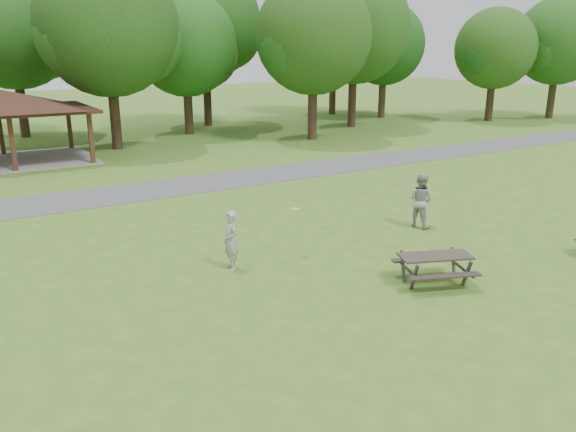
{
  "coord_description": "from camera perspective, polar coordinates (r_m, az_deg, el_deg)",
  "views": [
    {
      "loc": [
        -6.84,
        -8.69,
        5.76
      ],
      "look_at": [
        1.0,
        4.0,
        1.3
      ],
      "focal_mm": 35.0,
      "sensor_mm": 36.0,
      "label": 1
    }
  ],
  "objects": [
    {
      "name": "tree_row_h",
      "position": [
        43.57,
        6.84,
        18.2
      ],
      "size": [
        8.61,
        8.2,
        11.37
      ],
      "color": "black",
      "rests_on": "ground"
    },
    {
      "name": "tree_row_j",
      "position": [
        49.89,
        20.31,
        15.43
      ],
      "size": [
        6.72,
        6.4,
        8.96
      ],
      "color": "black",
      "rests_on": "ground"
    },
    {
      "name": "asphalt_path",
      "position": [
        24.38,
        -14.52,
        2.47
      ],
      "size": [
        120.0,
        3.2,
        0.02
      ],
      "primitive_type": "cube",
      "color": "#4B4B4E",
      "rests_on": "ground"
    },
    {
      "name": "tree_row_e",
      "position": [
        34.89,
        -17.71,
        17.58
      ],
      "size": [
        8.4,
        8.0,
        11.02
      ],
      "color": "black",
      "rests_on": "ground"
    },
    {
      "name": "picnic_table_middle",
      "position": [
        14.72,
        14.71,
        -4.53
      ],
      "size": [
        2.22,
        2.02,
        0.79
      ],
      "color": "#312823",
      "rests_on": "ground"
    },
    {
      "name": "tree_flank_right",
      "position": [
        53.87,
        25.8,
        15.49
      ],
      "size": [
        7.56,
        7.2,
        9.97
      ],
      "color": "black",
      "rests_on": "ground"
    },
    {
      "name": "frisbee_in_flight",
      "position": [
        15.97,
        0.79,
        0.73
      ],
      "size": [
        0.25,
        0.25,
        0.02
      ],
      "color": "yellow",
      "rests_on": "ground"
    },
    {
      "name": "frisbee_catcher",
      "position": [
        19.18,
        13.29,
        1.55
      ],
      "size": [
        0.92,
        1.05,
        1.82
      ],
      "primitive_type": "imported",
      "rotation": [
        0.0,
        0.0,
        1.87
      ],
      "color": "#98989A",
      "rests_on": "ground"
    },
    {
      "name": "ground",
      "position": [
        12.47,
        5.87,
        -10.96
      ],
      "size": [
        160.0,
        160.0,
        0.0
      ],
      "primitive_type": "plane",
      "color": "#406B1E",
      "rests_on": "ground"
    },
    {
      "name": "pavilion",
      "position": [
        32.92,
        -27.12,
        10.16
      ],
      "size": [
        8.6,
        7.01,
        3.76
      ],
      "color": "#362313",
      "rests_on": "ground"
    },
    {
      "name": "tree_row_i",
      "position": [
        50.06,
        9.82,
        16.59
      ],
      "size": [
        7.14,
        6.8,
        9.52
      ],
      "color": "#322516",
      "rests_on": "ground"
    },
    {
      "name": "tree_deep_d",
      "position": [
        52.35,
        4.75,
        17.98
      ],
      "size": [
        8.4,
        8.0,
        11.27
      ],
      "color": "#301E15",
      "rests_on": "ground"
    },
    {
      "name": "frisbee_thrower",
      "position": [
        15.14,
        -5.86,
        -2.5
      ],
      "size": [
        0.41,
        0.61,
        1.63
      ],
      "primitive_type": "imported",
      "rotation": [
        0.0,
        0.0,
        -1.61
      ],
      "color": "#9F9FA1",
      "rests_on": "ground"
    },
    {
      "name": "tree_deep_b",
      "position": [
        42.02,
        -26.12,
        16.58
      ],
      "size": [
        8.4,
        8.0,
        11.13
      ],
      "color": "black",
      "rests_on": "ground"
    },
    {
      "name": "tree_deep_c",
      "position": [
        44.52,
        -8.37,
        18.65
      ],
      "size": [
        8.82,
        8.4,
        11.9
      ],
      "color": "black",
      "rests_on": "ground"
    },
    {
      "name": "tree_row_g",
      "position": [
        37.17,
        2.68,
        17.51
      ],
      "size": [
        7.77,
        7.4,
        10.25
      ],
      "color": "#321E16",
      "rests_on": "ground"
    },
    {
      "name": "tree_row_f",
      "position": [
        40.09,
        -10.29,
        16.51
      ],
      "size": [
        7.35,
        7.0,
        9.55
      ],
      "color": "#302015",
      "rests_on": "ground"
    }
  ]
}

